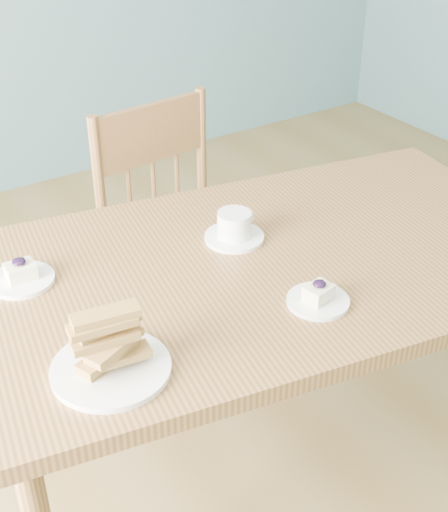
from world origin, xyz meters
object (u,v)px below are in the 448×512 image
at_px(coffee_cup, 235,228).
at_px(cheesecake_plate_near, 318,298).
at_px(dining_chair, 181,250).
at_px(cheesecake_plate_far, 21,276).
at_px(biscotti_plate, 109,352).
at_px(dining_table, 269,284).

bearing_deg(coffee_cup, cheesecake_plate_near, -101.47).
distance_m(dining_chair, coffee_cup, 0.58).
height_order(cheesecake_plate_far, coffee_cup, coffee_cup).
height_order(dining_chair, biscotti_plate, dining_chair).
relative_size(cheesecake_plate_far, biscotti_plate, 0.64).
bearing_deg(biscotti_plate, dining_table, 18.14).
height_order(dining_table, cheesecake_plate_near, cheesecake_plate_near).
height_order(dining_chair, cheesecake_plate_far, dining_chair).
bearing_deg(cheesecake_plate_far, dining_chair, 28.73).
relative_size(coffee_cup, biscotti_plate, 0.64).
relative_size(dining_table, cheesecake_plate_far, 10.48).
relative_size(dining_table, cheesecake_plate_near, 11.24).
xyz_separation_m(cheesecake_plate_near, cheesecake_plate_far, (-0.55, 0.46, 0.00)).
xyz_separation_m(cheesecake_plate_far, coffee_cup, (0.55, -0.11, 0.02)).
relative_size(cheesecake_plate_near, cheesecake_plate_far, 0.93).
bearing_deg(coffee_cup, cheesecake_plate_far, 156.97).
bearing_deg(biscotti_plate, coffee_cup, 30.80).
height_order(dining_table, coffee_cup, coffee_cup).
relative_size(cheesecake_plate_near, biscotti_plate, 0.59).
relative_size(cheesecake_plate_near, coffee_cup, 0.92).
xyz_separation_m(cheesecake_plate_far, biscotti_plate, (0.04, -0.41, 0.03)).
height_order(dining_table, cheesecake_plate_far, cheesecake_plate_far).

